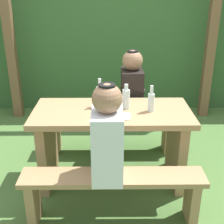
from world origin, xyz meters
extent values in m
plane|color=#4A6E35|center=(0.00, 0.00, 0.00)|extent=(12.00, 12.00, 0.00)
cube|color=#335B2C|center=(0.00, 2.24, 1.08)|extent=(6.40, 0.78, 2.16)
cube|color=brown|center=(-1.33, 1.58, 1.01)|extent=(0.12, 0.12, 2.02)
cube|color=brown|center=(1.33, 1.58, 1.01)|extent=(0.12, 0.12, 2.02)
cube|color=#9E7A51|center=(0.00, 0.00, 0.70)|extent=(1.40, 0.64, 0.05)
cube|color=#9E7A51|center=(-0.60, 0.00, 0.34)|extent=(0.08, 0.54, 0.68)
cube|color=#9E7A51|center=(0.60, 0.00, 0.34)|extent=(0.08, 0.54, 0.68)
cube|color=#9E7A51|center=(0.00, -0.56, 0.41)|extent=(1.40, 0.24, 0.04)
cube|color=#9E7A51|center=(-0.62, -0.56, 0.19)|extent=(0.07, 0.22, 0.39)
cube|color=#9E7A51|center=(0.62, -0.56, 0.19)|extent=(0.07, 0.22, 0.39)
cube|color=#9E7A51|center=(0.00, 0.56, 0.41)|extent=(1.40, 0.24, 0.04)
cube|color=#9E7A51|center=(-0.62, 0.56, 0.19)|extent=(0.07, 0.22, 0.39)
cube|color=#9E7A51|center=(0.62, 0.56, 0.19)|extent=(0.07, 0.22, 0.39)
cube|color=silver|center=(-0.04, -0.56, 0.69)|extent=(0.22, 0.34, 0.52)
sphere|color=#936B4C|center=(-0.04, -0.56, 1.04)|extent=(0.21, 0.21, 0.21)
cylinder|color=black|center=(-0.04, -0.56, 1.13)|extent=(0.12, 0.12, 0.02)
cylinder|color=silver|center=(-0.04, -0.42, 0.79)|extent=(0.25, 0.07, 0.15)
cube|color=black|center=(0.21, 0.56, 0.69)|extent=(0.22, 0.34, 0.52)
sphere|color=#936B4C|center=(0.21, 0.56, 1.04)|extent=(0.21, 0.21, 0.21)
cylinder|color=black|center=(0.21, 0.56, 1.13)|extent=(0.12, 0.12, 0.02)
cylinder|color=black|center=(0.21, 0.42, 0.79)|extent=(0.25, 0.07, 0.15)
cylinder|color=silver|center=(0.04, 0.01, 0.78)|extent=(0.06, 0.06, 0.10)
cylinder|color=silver|center=(0.12, 0.04, 0.82)|extent=(0.07, 0.07, 0.17)
cylinder|color=silver|center=(0.12, 0.04, 0.93)|extent=(0.03, 0.03, 0.05)
cylinder|color=silver|center=(-0.11, 0.10, 0.82)|extent=(0.07, 0.07, 0.18)
cylinder|color=silver|center=(-0.11, 0.10, 0.95)|extent=(0.03, 0.03, 0.08)
cylinder|color=silver|center=(0.34, -0.02, 0.81)|extent=(0.06, 0.06, 0.16)
cylinder|color=silver|center=(0.34, -0.02, 0.92)|extent=(0.03, 0.03, 0.07)
cube|color=silver|center=(0.12, -0.15, 0.73)|extent=(0.09, 0.15, 0.01)
camera|label=1|loc=(-0.02, -2.48, 1.75)|focal=48.67mm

